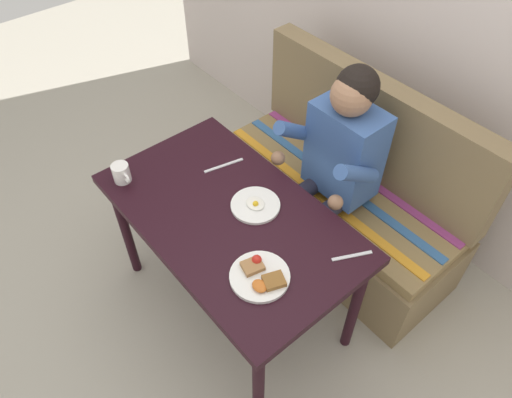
# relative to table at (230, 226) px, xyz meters

# --- Properties ---
(ground_plane) EXTENTS (8.00, 8.00, 0.00)m
(ground_plane) POSITION_rel_table_xyz_m (0.00, 0.00, -0.65)
(ground_plane) COLOR #A7A190
(back_wall) EXTENTS (4.40, 0.10, 2.60)m
(back_wall) POSITION_rel_table_xyz_m (0.00, 1.27, 0.65)
(back_wall) COLOR beige
(back_wall) RESTS_ON ground
(table) EXTENTS (1.20, 0.70, 0.73)m
(table) POSITION_rel_table_xyz_m (0.00, 0.00, 0.00)
(table) COLOR black
(table) RESTS_ON ground
(couch) EXTENTS (1.44, 0.56, 1.00)m
(couch) POSITION_rel_table_xyz_m (0.00, 0.76, -0.32)
(couch) COLOR olive
(couch) RESTS_ON ground
(person) EXTENTS (0.45, 0.61, 1.21)m
(person) POSITION_rel_table_xyz_m (0.06, 0.59, 0.09)
(person) COLOR #3A5D9C
(person) RESTS_ON ground
(plate_breakfast) EXTENTS (0.24, 0.24, 0.05)m
(plate_breakfast) POSITION_rel_table_xyz_m (0.34, -0.11, 0.10)
(plate_breakfast) COLOR white
(plate_breakfast) RESTS_ON table
(plate_eggs) EXTENTS (0.22, 0.22, 0.04)m
(plate_eggs) POSITION_rel_table_xyz_m (0.04, 0.11, 0.09)
(plate_eggs) COLOR white
(plate_eggs) RESTS_ON table
(coffee_mug) EXTENTS (0.12, 0.08, 0.09)m
(coffee_mug) POSITION_rel_table_xyz_m (-0.48, -0.25, 0.13)
(coffee_mug) COLOR white
(coffee_mug) RESTS_ON table
(fork) EXTENTS (0.09, 0.16, 0.00)m
(fork) POSITION_rel_table_xyz_m (0.49, 0.24, 0.08)
(fork) COLOR silver
(fork) RESTS_ON table
(knife) EXTENTS (0.06, 0.20, 0.00)m
(knife) POSITION_rel_table_xyz_m (-0.26, 0.17, 0.08)
(knife) COLOR silver
(knife) RESTS_ON table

